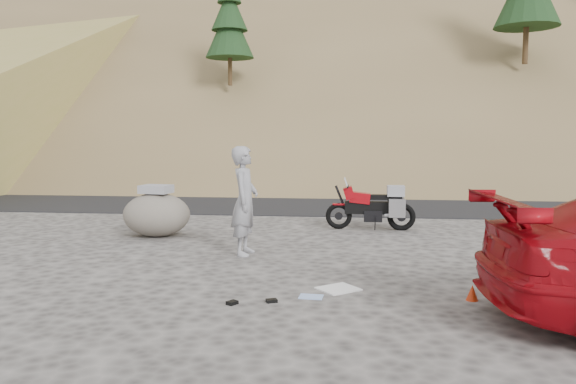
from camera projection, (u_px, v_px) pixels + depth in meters
name	position (u px, v px, depth m)	size (l,w,h in m)	color
ground	(292.00, 265.00, 9.35)	(140.00, 140.00, 0.00)	#413E3C
road	(320.00, 201.00, 18.25)	(120.00, 7.00, 0.05)	black
hillside	(339.00, 32.00, 48.66)	(120.00, 73.00, 46.72)	brown
motorcycle	(375.00, 207.00, 12.75)	(2.04, 0.59, 1.21)	black
man	(245.00, 254.00, 10.15)	(0.71, 0.47, 1.96)	#939298
boulder	(157.00, 214.00, 11.93)	(1.76, 1.63, 1.11)	#5D574F
gear_white_cloth	(338.00, 289.00, 7.85)	(0.52, 0.46, 0.02)	white
gear_blue_mat	(501.00, 274.00, 8.38)	(0.17, 0.17, 0.44)	#193C9B
gear_bottle	(557.00, 295.00, 7.15)	(0.09, 0.09, 0.24)	#193C9B
gear_funnel	(472.00, 293.00, 7.31)	(0.16, 0.16, 0.21)	#B2290B
gear_glove_a	(272.00, 301.00, 7.24)	(0.14, 0.10, 0.04)	black
gear_glove_b	(232.00, 303.00, 7.15)	(0.13, 0.10, 0.04)	black
gear_blue_cloth	(311.00, 297.00, 7.47)	(0.31, 0.23, 0.01)	#96B3E8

